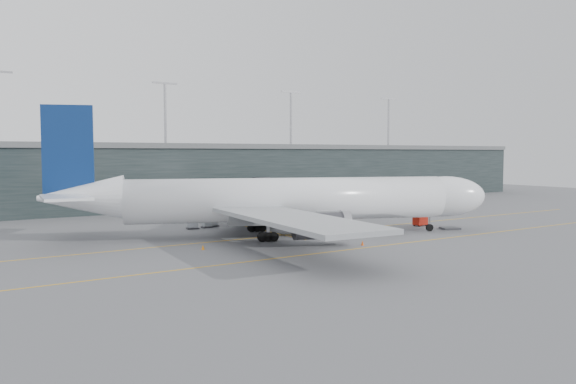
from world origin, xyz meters
TOP-DOWN VIEW (x-y plane):
  - ground at (0.00, 0.00)m, footprint 320.00×320.00m
  - taxiline_a at (0.00, -4.00)m, footprint 160.00×0.25m
  - taxiline_b at (0.00, -20.00)m, footprint 160.00×0.25m
  - taxiline_lead_main at (5.00, 20.00)m, footprint 0.25×60.00m
  - terminal at (-0.00, 58.00)m, footprint 240.00×36.00m
  - main_aircraft at (4.95, -4.70)m, footprint 68.36×63.12m
  - jet_bridge at (23.04, 25.56)m, footprint 10.54×46.52m
  - gse_cart at (31.42, -7.62)m, footprint 2.50×1.68m
  - baggage_dolly at (32.55, -13.42)m, footprint 3.64×3.31m
  - uld_a at (-4.35, 10.48)m, footprint 2.35×2.04m
  - uld_b at (-1.61, 10.71)m, footprint 1.82×1.47m
  - uld_c at (-0.26, 11.44)m, footprint 2.23×1.90m
  - cone_nose at (35.13, -4.35)m, footprint 0.44×0.44m
  - cone_wing_stbd at (8.98, -18.34)m, footprint 0.42×0.42m
  - cone_wing_port at (8.34, 12.63)m, footprint 0.40×0.40m
  - cone_tail at (-11.35, -9.45)m, footprint 0.45×0.45m

SIDE VIEW (x-z plane):
  - ground at x=0.00m, z-range 0.00..0.00m
  - taxiline_a at x=0.00m, z-range 0.00..0.02m
  - taxiline_b at x=0.00m, z-range 0.00..0.02m
  - taxiline_lead_main at x=5.00m, z-range 0.00..0.02m
  - baggage_dolly at x=32.55m, z-range 0.03..0.33m
  - cone_wing_port at x=8.34m, z-range 0.00..0.64m
  - cone_wing_stbd at x=8.98m, z-range 0.00..0.67m
  - cone_nose at x=35.13m, z-range 0.00..0.71m
  - cone_tail at x=-11.35m, z-range 0.00..0.71m
  - uld_b at x=-1.61m, z-range 0.04..1.66m
  - gse_cart at x=31.42m, z-range 0.09..1.74m
  - uld_c at x=-0.26m, z-range 0.05..1.86m
  - uld_a at x=-4.35m, z-range 0.05..1.91m
  - jet_bridge at x=23.04m, z-range 1.77..8.87m
  - main_aircraft at x=4.95m, z-range -4.36..15.50m
  - terminal at x=0.00m, z-range -6.88..22.12m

